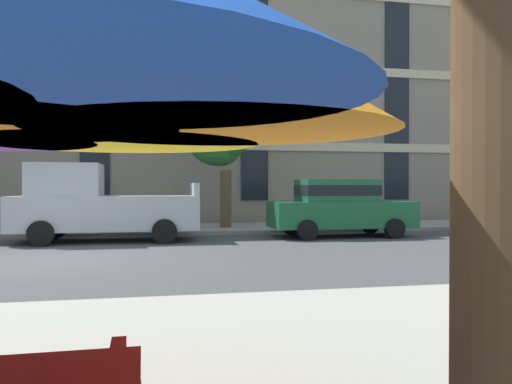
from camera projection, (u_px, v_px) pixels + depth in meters
ground_plane at (48, 261)px, 10.75m from camera, size 120.00×120.00×0.00m
sidewalk_far at (88, 230)px, 17.41m from camera, size 56.00×3.60×0.12m
apartment_building at (108, 89)px, 25.36m from camera, size 43.49×12.08×12.80m
pickup_silver at (98, 205)px, 14.49m from camera, size 5.10×2.12×2.20m
sedan_green at (339, 206)px, 15.91m from camera, size 4.40×1.98×1.78m
street_tree_middle at (219, 138)px, 18.06m from camera, size 2.30×2.23×4.31m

